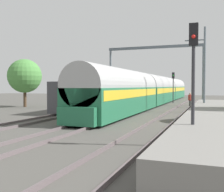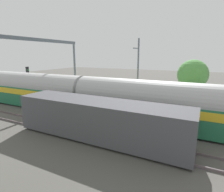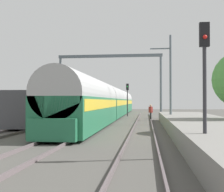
{
  "view_description": "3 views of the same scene",
  "coord_description": "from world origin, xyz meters",
  "px_view_note": "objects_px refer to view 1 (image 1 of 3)",
  "views": [
    {
      "loc": [
        7.42,
        -17.67,
        2.47
      ],
      "look_at": [
        0.0,
        2.37,
        1.7
      ],
      "focal_mm": 43.79,
      "sensor_mm": 36.0,
      "label": 1
    },
    {
      "loc": [
        -15.18,
        1.88,
        6.08
      ],
      "look_at": [
        1.59,
        10.32,
        1.86
      ],
      "focal_mm": 29.55,
      "sensor_mm": 36.0,
      "label": 2
    },
    {
      "loc": [
        4.52,
        -17.3,
        2.1
      ],
      "look_at": [
        0.0,
        21.25,
        2.77
      ],
      "focal_mm": 47.21,
      "sensor_mm": 36.0,
      "label": 3
    }
  ],
  "objects_px": {
    "railway_signal_near": "(193,68)",
    "catenary_gantry": "(154,62)",
    "freight_car": "(94,96)",
    "railway_signal_far": "(173,83)",
    "person_crossing": "(190,99)",
    "passenger_train": "(157,90)"
  },
  "relations": [
    {
      "from": "railway_signal_near",
      "to": "passenger_train",
      "type": "bearing_deg",
      "value": 103.8
    },
    {
      "from": "person_crossing",
      "to": "catenary_gantry",
      "type": "distance_m",
      "value": 7.84
    },
    {
      "from": "catenary_gantry",
      "to": "railway_signal_far",
      "type": "bearing_deg",
      "value": 67.1
    },
    {
      "from": "person_crossing",
      "to": "railway_signal_far",
      "type": "xyz_separation_m",
      "value": [
        -3.05,
        8.45,
        1.88
      ]
    },
    {
      "from": "freight_car",
      "to": "railway_signal_near",
      "type": "relative_size",
      "value": 2.59
    },
    {
      "from": "railway_signal_near",
      "to": "railway_signal_far",
      "type": "height_order",
      "value": "railway_signal_near"
    },
    {
      "from": "railway_signal_far",
      "to": "railway_signal_near",
      "type": "bearing_deg",
      "value": -80.81
    },
    {
      "from": "passenger_train",
      "to": "freight_car",
      "type": "height_order",
      "value": "passenger_train"
    },
    {
      "from": "railway_signal_near",
      "to": "catenary_gantry",
      "type": "bearing_deg",
      "value": 105.04
    },
    {
      "from": "passenger_train",
      "to": "freight_car",
      "type": "bearing_deg",
      "value": -108.65
    },
    {
      "from": "passenger_train",
      "to": "catenary_gantry",
      "type": "bearing_deg",
      "value": -90.0
    },
    {
      "from": "person_crossing",
      "to": "catenary_gantry",
      "type": "relative_size",
      "value": 0.13
    },
    {
      "from": "passenger_train",
      "to": "railway_signal_near",
      "type": "xyz_separation_m",
      "value": [
        6.66,
        -27.12,
        1.24
      ]
    },
    {
      "from": "railway_signal_near",
      "to": "catenary_gantry",
      "type": "height_order",
      "value": "catenary_gantry"
    },
    {
      "from": "freight_car",
      "to": "railway_signal_far",
      "type": "bearing_deg",
      "value": 67.38
    },
    {
      "from": "person_crossing",
      "to": "railway_signal_near",
      "type": "xyz_separation_m",
      "value": [
        1.69,
        -20.88,
        2.18
      ]
    },
    {
      "from": "freight_car",
      "to": "railway_signal_far",
      "type": "relative_size",
      "value": 2.89
    },
    {
      "from": "person_crossing",
      "to": "railway_signal_near",
      "type": "distance_m",
      "value": 21.06
    },
    {
      "from": "person_crossing",
      "to": "freight_car",
      "type": "bearing_deg",
      "value": 80.47
    },
    {
      "from": "catenary_gantry",
      "to": "railway_signal_near",
      "type": "bearing_deg",
      "value": -74.96
    },
    {
      "from": "freight_car",
      "to": "railway_signal_near",
      "type": "xyz_separation_m",
      "value": [
        10.92,
        -14.5,
        1.74
      ]
    },
    {
      "from": "person_crossing",
      "to": "railway_signal_far",
      "type": "height_order",
      "value": "railway_signal_far"
    }
  ]
}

